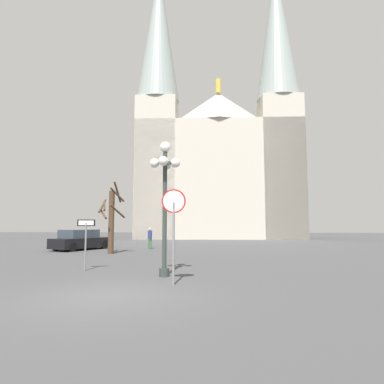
# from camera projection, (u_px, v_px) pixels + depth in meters

# --- Properties ---
(ground_plane) EXTENTS (120.00, 120.00, 0.00)m
(ground_plane) POSITION_uv_depth(u_px,v_px,m) (107.00, 296.00, 8.40)
(ground_plane) COLOR #424244
(cathedral) EXTENTS (21.43, 11.69, 37.95)m
(cathedral) POSITION_uv_depth(u_px,v_px,m) (218.00, 147.00, 42.90)
(cathedral) COLOR #BCB5A5
(cathedral) RESTS_ON ground
(stop_sign) EXTENTS (0.76, 0.15, 2.98)m
(stop_sign) POSITION_uv_depth(u_px,v_px,m) (174.00, 217.00, 10.04)
(stop_sign) COLOR slate
(stop_sign) RESTS_ON ground
(one_way_arrow_sign) EXTENTS (0.68, 0.22, 2.06)m
(one_way_arrow_sign) POSITION_uv_depth(u_px,v_px,m) (86.00, 237.00, 12.96)
(one_way_arrow_sign) COLOR slate
(one_way_arrow_sign) RESTS_ON ground
(street_lamp) EXTENTS (1.13, 1.13, 4.93)m
(street_lamp) POSITION_uv_depth(u_px,v_px,m) (165.00, 186.00, 11.76)
(street_lamp) COLOR #2D3833
(street_lamp) RESTS_ON ground
(bare_tree) EXTENTS (1.69, 1.47, 4.54)m
(bare_tree) POSITION_uv_depth(u_px,v_px,m) (111.00, 218.00, 20.22)
(bare_tree) COLOR #473323
(bare_tree) RESTS_ON ground
(parked_car_near_black) EXTENTS (3.55, 4.68, 1.46)m
(parked_car_near_black) POSITION_uv_depth(u_px,v_px,m) (81.00, 240.00, 23.22)
(parked_car_near_black) COLOR black
(parked_car_near_black) RESTS_ON ground
(pedestrian_walking) EXTENTS (0.32, 0.32, 1.58)m
(pedestrian_walking) POSITION_uv_depth(u_px,v_px,m) (150.00, 236.00, 23.95)
(pedestrian_walking) COLOR #33663F
(pedestrian_walking) RESTS_ON ground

